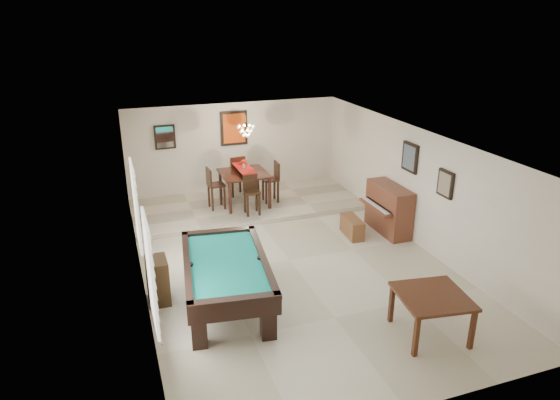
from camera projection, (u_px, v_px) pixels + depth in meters
ground_plane at (289, 261)px, 10.57m from camera, size 6.00×9.00×0.02m
wall_back at (234, 149)px, 14.07m from camera, size 6.00×0.04×2.60m
wall_front at (417, 327)px, 6.13m from camera, size 6.00×0.04×2.60m
wall_left at (137, 222)px, 9.17m from camera, size 0.04×9.00×2.60m
wall_right at (417, 187)px, 11.03m from camera, size 0.04×9.00×2.60m
ceiling at (290, 140)px, 9.64m from camera, size 6.00×9.00×0.04m
dining_step at (247, 205)px, 13.41m from camera, size 6.00×2.50×0.12m
window_left_front at (150, 273)px, 7.21m from camera, size 0.06×1.00×1.70m
window_left_rear at (136, 206)px, 9.68m from camera, size 0.06×1.00×1.70m
pool_table at (227, 284)px, 8.77m from camera, size 1.75×2.80×0.88m
square_table at (430, 315)px, 8.02m from camera, size 1.21×1.21×0.74m
upright_piano at (384, 210)px, 11.71m from camera, size 0.77×1.38×1.15m
piano_bench at (352, 227)px, 11.64m from camera, size 0.38×0.82×0.44m
apothecary_chest at (158, 280)px, 8.94m from camera, size 0.37×0.56×0.84m
dining_table at (244, 186)px, 13.13m from camera, size 1.21×1.21×1.00m
flower_vase at (244, 164)px, 12.91m from camera, size 0.17×0.17×0.24m
dining_chair_south at (252, 195)px, 12.48m from camera, size 0.39×0.39×1.02m
dining_chair_north at (236, 175)px, 13.78m from camera, size 0.46×0.46×1.14m
dining_chair_west at (216, 188)px, 12.85m from camera, size 0.43×0.43×1.10m
dining_chair_east at (270, 182)px, 13.30m from camera, size 0.42×0.42×1.09m
chandelier at (246, 127)px, 12.60m from camera, size 0.44×0.44×0.60m
back_painting at (234, 128)px, 13.82m from camera, size 0.75×0.06×0.95m
back_mirror at (165, 137)px, 13.27m from camera, size 0.55×0.06×0.65m
right_picture_upper at (410, 157)px, 11.07m from camera, size 0.06×0.55×0.65m
right_picture_lower at (446, 184)px, 9.99m from camera, size 0.06×0.45×0.55m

